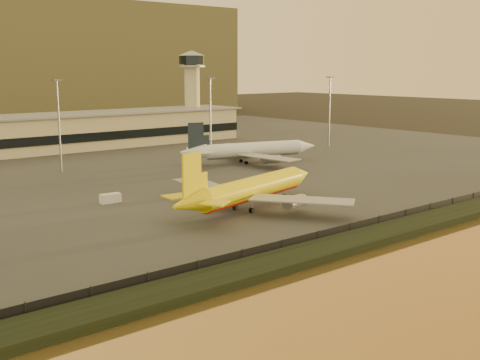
% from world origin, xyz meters
% --- Properties ---
extents(ground, '(900.00, 900.00, 0.00)m').
position_xyz_m(ground, '(0.00, 0.00, 0.00)').
color(ground, black).
rests_on(ground, ground).
extents(embankment, '(320.00, 7.00, 1.40)m').
position_xyz_m(embankment, '(0.00, -17.00, 0.70)').
color(embankment, black).
rests_on(embankment, ground).
extents(tarmac, '(320.00, 220.00, 0.20)m').
position_xyz_m(tarmac, '(0.00, 95.00, 0.10)').
color(tarmac, '#2D2D2D').
rests_on(tarmac, ground).
extents(perimeter_fence, '(300.00, 0.05, 2.20)m').
position_xyz_m(perimeter_fence, '(0.00, -13.00, 1.30)').
color(perimeter_fence, black).
rests_on(perimeter_fence, tarmac).
extents(control_tower, '(11.20, 11.20, 35.50)m').
position_xyz_m(control_tower, '(70.00, 131.00, 21.66)').
color(control_tower, tan).
rests_on(control_tower, tarmac).
extents(apron_light_masts, '(152.20, 12.20, 25.40)m').
position_xyz_m(apron_light_masts, '(15.00, 75.00, 15.70)').
color(apron_light_masts, slate).
rests_on(apron_light_masts, tarmac).
extents(dhl_cargo_jet, '(45.29, 43.50, 13.66)m').
position_xyz_m(dhl_cargo_jet, '(1.72, 13.03, 4.28)').
color(dhl_cargo_jet, yellow).
rests_on(dhl_cargo_jet, tarmac).
extents(white_narrowbody_jet, '(44.35, 42.38, 12.92)m').
position_xyz_m(white_narrowbody_jet, '(41.56, 59.65, 4.06)').
color(white_narrowbody_jet, white).
rests_on(white_narrowbody_jet, tarmac).
extents(gse_vehicle_yellow, '(4.87, 3.08, 2.03)m').
position_xyz_m(gse_vehicle_yellow, '(15.94, 29.90, 1.21)').
color(gse_vehicle_yellow, yellow).
rests_on(gse_vehicle_yellow, tarmac).
extents(gse_vehicle_white, '(4.45, 2.25, 1.94)m').
position_xyz_m(gse_vehicle_white, '(-17.60, 36.64, 1.17)').
color(gse_vehicle_white, white).
rests_on(gse_vehicle_white, tarmac).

